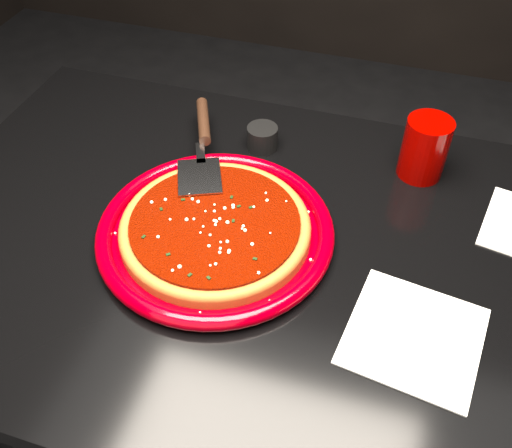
{
  "coord_description": "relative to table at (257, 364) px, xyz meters",
  "views": [
    {
      "loc": [
        0.19,
        -0.6,
        1.43
      ],
      "look_at": [
        -0.01,
        0.02,
        0.77
      ],
      "focal_mm": 40.0,
      "sensor_mm": 36.0,
      "label": 1
    }
  ],
  "objects": [
    {
      "name": "pizza_sauce",
      "position": [
        -0.07,
        -0.01,
        0.41
      ],
      "size": [
        0.35,
        0.35,
        0.01
      ],
      "primitive_type": "cylinder",
      "rotation": [
        0.0,
        0.0,
        -0.35
      ],
      "color": "#680D00",
      "rests_on": "plate"
    },
    {
      "name": "ramekin",
      "position": [
        -0.07,
        0.25,
        0.4
      ],
      "size": [
        0.06,
        0.06,
        0.05
      ],
      "primitive_type": "cylinder",
      "rotation": [
        0.0,
        0.0,
        -0.09
      ],
      "color": "black",
      "rests_on": "table"
    },
    {
      "name": "napkin_a",
      "position": [
        0.27,
        -0.11,
        0.38
      ],
      "size": [
        0.21,
        0.21,
        0.0
      ],
      "primitive_type": "cube",
      "rotation": [
        0.0,
        0.0,
        -0.14
      ],
      "color": "silver",
      "rests_on": "table"
    },
    {
      "name": "floor",
      "position": [
        0.0,
        0.0,
        -0.38
      ],
      "size": [
        4.0,
        4.0,
        0.01
      ],
      "primitive_type": "cube",
      "color": "black",
      "rests_on": "ground"
    },
    {
      "name": "table",
      "position": [
        0.0,
        0.0,
        0.0
      ],
      "size": [
        1.2,
        0.8,
        0.75
      ],
      "primitive_type": "cube",
      "color": "black",
      "rests_on": "floor"
    },
    {
      "name": "parmesan_dusting",
      "position": [
        -0.07,
        -0.01,
        0.41
      ],
      "size": [
        0.27,
        0.27,
        0.01
      ],
      "primitive_type": null,
      "color": "beige",
      "rests_on": "plate"
    },
    {
      "name": "basil_flecks",
      "position": [
        -0.07,
        -0.01,
        0.41
      ],
      "size": [
        0.24,
        0.24,
        0.0
      ],
      "primitive_type": null,
      "color": "black",
      "rests_on": "plate"
    },
    {
      "name": "pizza_crust",
      "position": [
        -0.07,
        -0.01,
        0.39
      ],
      "size": [
        0.4,
        0.4,
        0.02
      ],
      "primitive_type": "cylinder",
      "rotation": [
        0.0,
        0.0,
        -0.35
      ],
      "color": "brown",
      "rests_on": "plate"
    },
    {
      "name": "cup",
      "position": [
        0.23,
        0.26,
        0.43
      ],
      "size": [
        0.11,
        0.11,
        0.11
      ],
      "primitive_type": "cylinder",
      "rotation": [
        0.0,
        0.0,
        -0.43
      ],
      "color": "#8B0200",
      "rests_on": "table"
    },
    {
      "name": "pizza_crust_rim",
      "position": [
        -0.07,
        -0.01,
        0.4
      ],
      "size": [
        0.4,
        0.4,
        0.02
      ],
      "primitive_type": "torus",
      "rotation": [
        0.0,
        0.0,
        -0.35
      ],
      "color": "brown",
      "rests_on": "plate"
    },
    {
      "name": "plate",
      "position": [
        -0.07,
        -0.01,
        0.39
      ],
      "size": [
        0.5,
        0.5,
        0.03
      ],
      "primitive_type": "cylinder",
      "rotation": [
        0.0,
        0.0,
        -0.35
      ],
      "color": "#7A0008",
      "rests_on": "table"
    },
    {
      "name": "pizza_server",
      "position": [
        -0.15,
        0.16,
        0.42
      ],
      "size": [
        0.21,
        0.33,
        0.02
      ],
      "primitive_type": null,
      "rotation": [
        0.0,
        0.0,
        0.42
      ],
      "color": "#B9BBC0",
      "rests_on": "plate"
    }
  ]
}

